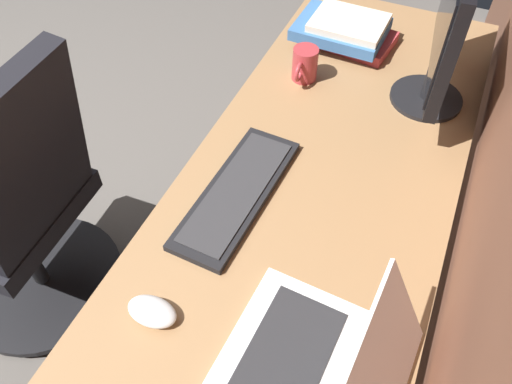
{
  "coord_description": "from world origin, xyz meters",
  "views": [
    {
      "loc": [
        0.62,
        1.82,
        1.66
      ],
      "look_at": [
        0.06,
        1.58,
        0.95
      ],
      "focal_mm": 35.95,
      "sensor_mm": 36.0,
      "label": 1
    }
  ],
  "objects_px": {
    "laptop_leftmost": "(324,357)",
    "coffee_mug": "(305,64)",
    "monitor_primary": "(449,24)",
    "book_stack_near": "(344,31)",
    "office_chair": "(21,217)",
    "keyboard_main": "(237,193)",
    "mouse_main": "(152,311)"
  },
  "relations": [
    {
      "from": "book_stack_near",
      "to": "office_chair",
      "type": "height_order",
      "value": "office_chair"
    },
    {
      "from": "keyboard_main",
      "to": "book_stack_near",
      "type": "bearing_deg",
      "value": 176.75
    },
    {
      "from": "keyboard_main",
      "to": "coffee_mug",
      "type": "height_order",
      "value": "coffee_mug"
    },
    {
      "from": "monitor_primary",
      "to": "book_stack_near",
      "type": "distance_m",
      "value": 0.39
    },
    {
      "from": "monitor_primary",
      "to": "coffee_mug",
      "type": "relative_size",
      "value": 4.13
    },
    {
      "from": "keyboard_main",
      "to": "office_chair",
      "type": "bearing_deg",
      "value": -78.89
    },
    {
      "from": "monitor_primary",
      "to": "coffee_mug",
      "type": "distance_m",
      "value": 0.4
    },
    {
      "from": "book_stack_near",
      "to": "keyboard_main",
      "type": "bearing_deg",
      "value": -3.25
    },
    {
      "from": "book_stack_near",
      "to": "office_chair",
      "type": "relative_size",
      "value": 0.32
    },
    {
      "from": "laptop_leftmost",
      "to": "office_chair",
      "type": "distance_m",
      "value": 1.04
    },
    {
      "from": "mouse_main",
      "to": "office_chair",
      "type": "bearing_deg",
      "value": -108.99
    },
    {
      "from": "laptop_leftmost",
      "to": "book_stack_near",
      "type": "xyz_separation_m",
      "value": [
        -1.02,
        -0.28,
        -0.01
      ]
    },
    {
      "from": "laptop_leftmost",
      "to": "coffee_mug",
      "type": "distance_m",
      "value": 0.87
    },
    {
      "from": "laptop_leftmost",
      "to": "keyboard_main",
      "type": "height_order",
      "value": "laptop_leftmost"
    },
    {
      "from": "monitor_primary",
      "to": "laptop_leftmost",
      "type": "distance_m",
      "value": 0.87
    },
    {
      "from": "keyboard_main",
      "to": "mouse_main",
      "type": "xyz_separation_m",
      "value": [
        0.35,
        -0.02,
        0.01
      ]
    },
    {
      "from": "coffee_mug",
      "to": "office_chair",
      "type": "xyz_separation_m",
      "value": [
        0.61,
        -0.65,
        -0.32
      ]
    },
    {
      "from": "laptop_leftmost",
      "to": "book_stack_near",
      "type": "height_order",
      "value": "laptop_leftmost"
    },
    {
      "from": "monitor_primary",
      "to": "coffee_mug",
      "type": "xyz_separation_m",
      "value": [
        0.05,
        -0.35,
        -0.19
      ]
    },
    {
      "from": "laptop_leftmost",
      "to": "mouse_main",
      "type": "xyz_separation_m",
      "value": [
        0.03,
        -0.34,
        -0.03
      ]
    },
    {
      "from": "laptop_leftmost",
      "to": "keyboard_main",
      "type": "bearing_deg",
      "value": -134.72
    },
    {
      "from": "office_chair",
      "to": "keyboard_main",
      "type": "bearing_deg",
      "value": 101.11
    },
    {
      "from": "coffee_mug",
      "to": "book_stack_near",
      "type": "bearing_deg",
      "value": 166.91
    },
    {
      "from": "keyboard_main",
      "to": "book_stack_near",
      "type": "relative_size",
      "value": 1.38
    },
    {
      "from": "monitor_primary",
      "to": "keyboard_main",
      "type": "distance_m",
      "value": 0.67
    },
    {
      "from": "coffee_mug",
      "to": "office_chair",
      "type": "height_order",
      "value": "office_chair"
    },
    {
      "from": "monitor_primary",
      "to": "office_chair",
      "type": "relative_size",
      "value": 0.48
    },
    {
      "from": "laptop_leftmost",
      "to": "keyboard_main",
      "type": "relative_size",
      "value": 0.8
    },
    {
      "from": "monitor_primary",
      "to": "keyboard_main",
      "type": "height_order",
      "value": "monitor_primary"
    },
    {
      "from": "monitor_primary",
      "to": "coffee_mug",
      "type": "height_order",
      "value": "monitor_primary"
    },
    {
      "from": "laptop_leftmost",
      "to": "mouse_main",
      "type": "bearing_deg",
      "value": -84.49
    },
    {
      "from": "laptop_leftmost",
      "to": "mouse_main",
      "type": "relative_size",
      "value": 3.29
    }
  ]
}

